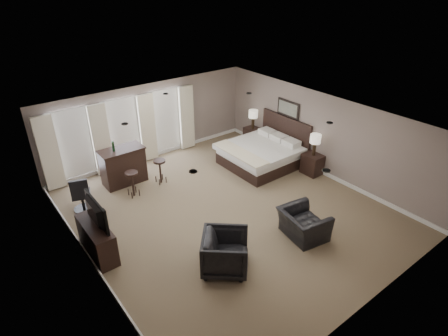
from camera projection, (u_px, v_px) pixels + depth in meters
room at (227, 169)px, 9.71m from camera, size 7.60×8.60×2.64m
window_bay at (125, 133)px, 12.08m from camera, size 5.25×0.20×2.30m
bed at (262, 145)px, 12.37m from camera, size 2.30×2.20×1.47m
nightstand_near at (312, 164)px, 12.03m from camera, size 0.50×0.61×0.66m
nightstand_far at (252, 136)px, 14.05m from camera, size 0.47×0.58×0.63m
lamp_near at (315, 145)px, 11.70m from camera, size 0.34×0.34×0.70m
lamp_far at (253, 119)px, 13.73m from camera, size 0.34×0.34×0.70m
wall_art at (288, 109)px, 12.48m from camera, size 0.04×0.96×0.56m
dresser at (97, 240)px, 8.61m from camera, size 0.45×1.40×0.81m
tv at (94, 223)px, 8.38m from camera, size 0.66×1.14×0.15m
armchair_near at (304, 220)px, 9.15m from camera, size 0.89×1.21×0.96m
armchair_far at (225, 251)px, 8.13m from camera, size 1.33×1.34×1.01m
bar_counter at (123, 166)px, 11.41m from camera, size 1.32×0.69×1.15m
bar_stool_left at (133, 184)px, 10.83m from camera, size 0.41×0.41×0.78m
bar_stool_right at (160, 171)px, 11.49m from camera, size 0.44×0.44×0.77m
desk_chair at (81, 193)px, 10.13m from camera, size 0.68×0.68×1.06m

